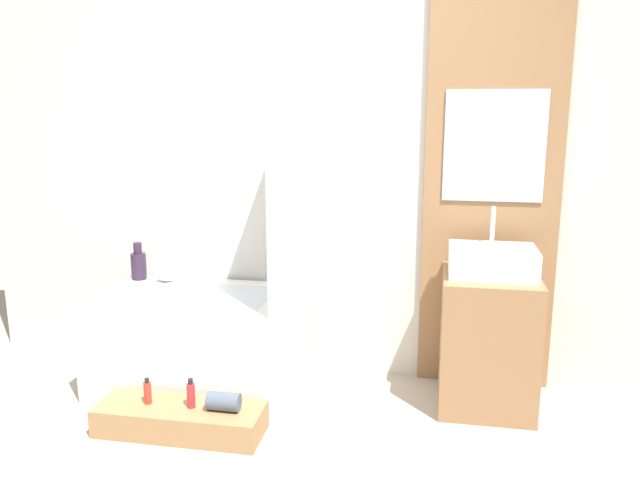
% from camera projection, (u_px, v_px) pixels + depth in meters
% --- Properties ---
extents(wall_tiled_back, '(4.20, 0.06, 2.60)m').
position_uv_depth(wall_tiled_back, '(313.00, 156.00, 3.62)').
color(wall_tiled_back, beige).
rests_on(wall_tiled_back, ground_plane).
extents(wall_wood_accent, '(0.74, 0.04, 2.60)m').
position_uv_depth(wall_wood_accent, '(493.00, 159.00, 3.39)').
color(wall_wood_accent, '#8E6642').
rests_on(wall_wood_accent, ground_plane).
extents(bathtub, '(1.11, 0.69, 0.55)m').
position_uv_depth(bathtub, '(197.00, 340.00, 3.57)').
color(bathtub, white).
rests_on(bathtub, ground_plane).
extents(glass_shower_screen, '(0.01, 0.48, 1.20)m').
position_uv_depth(glass_shower_screen, '(279.00, 194.00, 3.21)').
color(glass_shower_screen, silver).
rests_on(glass_shower_screen, bathtub).
extents(wooden_step_bench, '(0.83, 0.28, 0.14)m').
position_uv_depth(wooden_step_bench, '(180.00, 419.00, 3.09)').
color(wooden_step_bench, '#997047').
rests_on(wooden_step_bench, ground_plane).
extents(vanity_cabinet, '(0.49, 0.52, 0.73)m').
position_uv_depth(vanity_cabinet, '(487.00, 340.00, 3.33)').
color(vanity_cabinet, '#8E6642').
rests_on(vanity_cabinet, ground_plane).
extents(sink, '(0.44, 0.32, 0.35)m').
position_uv_depth(sink, '(492.00, 261.00, 3.23)').
color(sink, white).
rests_on(sink, vanity_cabinet).
extents(vase_tall_dark, '(0.09, 0.09, 0.23)m').
position_uv_depth(vase_tall_dark, '(139.00, 264.00, 3.82)').
color(vase_tall_dark, '#2D1E33').
rests_on(vase_tall_dark, bathtub).
extents(vase_round_light, '(0.12, 0.12, 0.12)m').
position_uv_depth(vase_round_light, '(166.00, 271.00, 3.77)').
color(vase_round_light, silver).
rests_on(vase_round_light, bathtub).
extents(bottle_soap_primary, '(0.04, 0.04, 0.13)m').
position_uv_depth(bottle_soap_primary, '(148.00, 392.00, 3.09)').
color(bottle_soap_primary, red).
rests_on(bottle_soap_primary, wooden_step_bench).
extents(bottle_soap_secondary, '(0.04, 0.04, 0.15)m').
position_uv_depth(bottle_soap_secondary, '(191.00, 395.00, 3.05)').
color(bottle_soap_secondary, red).
rests_on(bottle_soap_secondary, wooden_step_bench).
extents(towel_roll, '(0.16, 0.09, 0.09)m').
position_uv_depth(towel_roll, '(224.00, 402.00, 3.02)').
color(towel_roll, '#4C5666').
rests_on(towel_roll, wooden_step_bench).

